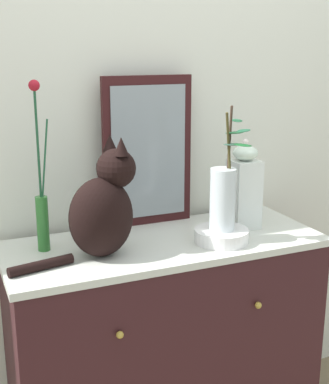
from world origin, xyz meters
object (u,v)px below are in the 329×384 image
object	(u,v)px
cat_sitting	(103,208)
jar_lidded_porcelain	(244,188)
vase_slim_green	(42,202)
bowl_porcelain	(221,236)
sideboard	(165,350)
mirror_leaning	(148,152)
vase_glass_clear	(223,196)

from	to	relation	value
cat_sitting	jar_lidded_porcelain	size ratio (longest dim) A/B	1.28
vase_slim_green	cat_sitting	bearing A→B (deg)	-35.07
cat_sitting	bowl_porcelain	distance (m)	0.44
sideboard	bowl_porcelain	distance (m)	0.51
vase_slim_green	mirror_leaning	bearing A→B (deg)	16.93
bowl_porcelain	jar_lidded_porcelain	xyz separation A→B (m)	(0.16, 0.11, 0.13)
bowl_porcelain	jar_lidded_porcelain	distance (m)	0.23
sideboard	mirror_leaning	size ratio (longest dim) A/B	2.00
mirror_leaning	vase_glass_clear	bearing A→B (deg)	-61.62
sideboard	vase_slim_green	bearing A→B (deg)	169.60
vase_slim_green	jar_lidded_porcelain	xyz separation A→B (m)	(0.75, -0.05, -0.01)
sideboard	mirror_leaning	bearing A→B (deg)	84.53
vase_glass_clear	vase_slim_green	bearing A→B (deg)	164.16
sideboard	cat_sitting	xyz separation A→B (m)	(-0.24, -0.05, 0.60)
cat_sitting	vase_glass_clear	world-z (taller)	vase_glass_clear
sideboard	cat_sitting	distance (m)	0.65
cat_sitting	bowl_porcelain	bearing A→B (deg)	-6.02
sideboard	jar_lidded_porcelain	bearing A→B (deg)	3.82
vase_glass_clear	jar_lidded_porcelain	world-z (taller)	vase_glass_clear
mirror_leaning	jar_lidded_porcelain	world-z (taller)	mirror_leaning
vase_slim_green	vase_glass_clear	size ratio (longest dim) A/B	1.31
mirror_leaning	vase_glass_clear	xyz separation A→B (m)	(0.16, -0.30, -0.11)
mirror_leaning	sideboard	bearing A→B (deg)	-95.47
mirror_leaning	jar_lidded_porcelain	xyz separation A→B (m)	(0.32, -0.19, -0.13)
cat_sitting	vase_slim_green	world-z (taller)	vase_slim_green
mirror_leaning	jar_lidded_porcelain	distance (m)	0.39
vase_slim_green	jar_lidded_porcelain	bearing A→B (deg)	-4.08
sideboard	vase_glass_clear	xyz separation A→B (m)	(0.18, -0.09, 0.61)
mirror_leaning	vase_slim_green	world-z (taller)	vase_slim_green
bowl_porcelain	jar_lidded_porcelain	bearing A→B (deg)	36.29
vase_slim_green	bowl_porcelain	bearing A→B (deg)	-15.74
vase_slim_green	bowl_porcelain	distance (m)	0.63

